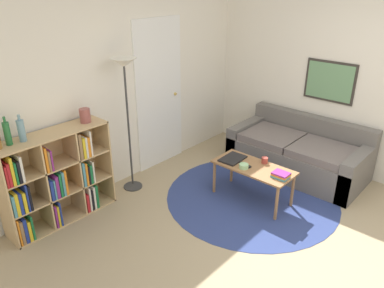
% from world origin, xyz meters
% --- Properties ---
extents(ground_plane, '(14.00, 14.00, 0.00)m').
position_xyz_m(ground_plane, '(0.00, 0.00, 0.00)').
color(ground_plane, tan).
extents(wall_back, '(7.11, 0.11, 2.60)m').
position_xyz_m(wall_back, '(0.02, 2.64, 1.29)').
color(wall_back, silver).
rests_on(wall_back, ground_plane).
extents(wall_right, '(0.08, 5.62, 2.60)m').
position_xyz_m(wall_right, '(2.08, 1.30, 1.30)').
color(wall_right, silver).
rests_on(wall_right, ground_plane).
extents(rug, '(2.10, 2.10, 0.01)m').
position_xyz_m(rug, '(0.63, 1.08, 0.00)').
color(rug, navy).
rests_on(rug, ground_plane).
extents(bookshelf, '(1.20, 0.34, 1.03)m').
position_xyz_m(bookshelf, '(-1.20, 2.43, 0.50)').
color(bookshelf, tan).
rests_on(bookshelf, ground_plane).
extents(floor_lamp, '(0.30, 0.30, 1.66)m').
position_xyz_m(floor_lamp, '(-0.20, 2.37, 1.42)').
color(floor_lamp, '#333333').
rests_on(floor_lamp, ground_plane).
extents(couch, '(0.89, 1.78, 0.73)m').
position_xyz_m(couch, '(1.65, 1.00, 0.26)').
color(couch, '#66605B').
rests_on(couch, ground_plane).
extents(coffee_table, '(0.44, 0.96, 0.45)m').
position_xyz_m(coffee_table, '(0.59, 1.06, 0.39)').
color(coffee_table, '#996B42').
rests_on(coffee_table, ground_plane).
extents(laptop, '(0.34, 0.24, 0.02)m').
position_xyz_m(laptop, '(0.57, 1.36, 0.46)').
color(laptop, black).
rests_on(laptop, coffee_table).
extents(bowl, '(0.11, 0.11, 0.05)m').
position_xyz_m(bowl, '(0.48, 1.13, 0.47)').
color(bowl, '#9ED193').
rests_on(bowl, coffee_table).
extents(book_stack_on_table, '(0.15, 0.18, 0.06)m').
position_xyz_m(book_stack_on_table, '(0.56, 0.69, 0.48)').
color(book_stack_on_table, teal).
rests_on(book_stack_on_table, coffee_table).
extents(cup, '(0.08, 0.08, 0.07)m').
position_xyz_m(cup, '(0.75, 1.01, 0.49)').
color(cup, '#A33D33').
rests_on(cup, coffee_table).
extents(remote, '(0.07, 0.16, 0.02)m').
position_xyz_m(remote, '(0.54, 1.14, 0.46)').
color(remote, black).
rests_on(remote, coffee_table).
extents(bottle_middle, '(0.06, 0.06, 0.28)m').
position_xyz_m(bottle_middle, '(-1.55, 2.46, 1.15)').
color(bottle_middle, '#236633').
rests_on(bottle_middle, bookshelf).
extents(bottle_right, '(0.07, 0.07, 0.27)m').
position_xyz_m(bottle_right, '(-1.42, 2.44, 1.15)').
color(bottle_right, '#6B93A3').
rests_on(bottle_right, bookshelf).
extents(vase_on_shelf, '(0.12, 0.12, 0.15)m').
position_xyz_m(vase_on_shelf, '(-0.73, 2.43, 1.11)').
color(vase_on_shelf, '#934C47').
rests_on(vase_on_shelf, bookshelf).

